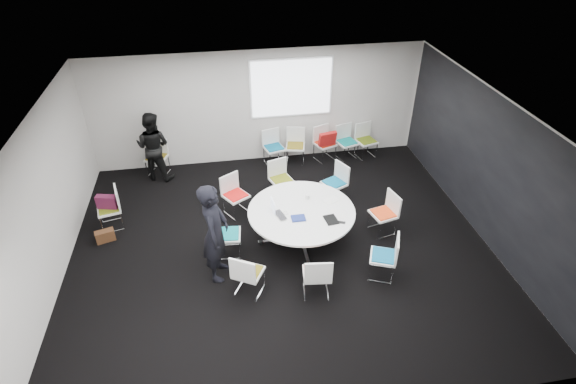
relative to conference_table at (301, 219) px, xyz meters
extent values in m
cube|color=black|center=(-0.42, -0.14, -0.54)|extent=(8.00, 7.00, 0.04)
cube|color=white|center=(-0.42, -0.14, 2.30)|extent=(8.00, 7.00, 0.04)
cube|color=#B6B0AB|center=(-0.42, 3.38, 0.88)|extent=(8.00, 0.04, 2.80)
cube|color=#B6B0AB|center=(-0.42, -3.66, 0.88)|extent=(8.00, 0.04, 2.80)
cube|color=#B6B0AB|center=(-4.44, -0.14, 0.88)|extent=(0.04, 7.00, 2.80)
cube|color=#B6B0AB|center=(3.60, -0.14, 0.88)|extent=(0.04, 7.00, 2.80)
cube|color=black|center=(3.57, -0.14, 0.88)|extent=(0.01, 6.94, 2.74)
cube|color=silver|center=(0.00, 0.00, -0.48)|extent=(0.90, 0.90, 0.08)
cylinder|color=silver|center=(0.00, 0.00, -0.15)|extent=(0.10, 0.10, 0.65)
cylinder|color=white|center=(0.00, 0.00, 0.19)|extent=(2.05, 2.05, 0.04)
cube|color=white|center=(0.38, 3.32, 1.33)|extent=(1.90, 0.03, 1.35)
cube|color=silver|center=(1.65, -0.02, -0.31)|extent=(0.51, 0.51, 0.42)
cube|color=white|center=(1.65, -0.02, -0.08)|extent=(0.54, 0.55, 0.04)
cube|color=red|center=(1.65, -0.02, -0.05)|extent=(0.46, 0.48, 0.03)
cube|color=white|center=(1.86, 0.03, 0.15)|extent=(0.14, 0.46, 0.42)
cube|color=silver|center=(0.97, 1.22, -0.31)|extent=(0.56, 0.56, 0.42)
cube|color=white|center=(0.97, 1.22, -0.08)|extent=(0.60, 0.61, 0.04)
cube|color=#085C81|center=(0.97, 1.22, -0.05)|extent=(0.52, 0.53, 0.03)
cube|color=white|center=(1.16, 1.31, 0.15)|extent=(0.23, 0.43, 0.42)
cube|color=silver|center=(-0.15, 1.53, -0.31)|extent=(0.53, 0.53, 0.42)
cube|color=white|center=(-0.15, 1.53, -0.08)|extent=(0.58, 0.56, 0.04)
cube|color=#676D14|center=(-0.15, 1.53, -0.05)|extent=(0.50, 0.49, 0.03)
cube|color=white|center=(-0.21, 1.73, 0.15)|extent=(0.45, 0.18, 0.42)
cube|color=silver|center=(-1.18, 1.10, -0.31)|extent=(0.58, 0.58, 0.42)
cube|color=white|center=(-1.18, 1.10, -0.08)|extent=(0.62, 0.62, 0.04)
cube|color=red|center=(-1.18, 1.10, -0.05)|extent=(0.54, 0.53, 0.03)
cube|color=white|center=(-1.30, 1.28, 0.15)|extent=(0.41, 0.28, 0.42)
cube|color=silver|center=(-1.41, -0.15, -0.31)|extent=(0.46, 0.46, 0.42)
cube|color=white|center=(-1.41, -0.15, -0.08)|extent=(0.48, 0.50, 0.04)
cube|color=#07797F|center=(-1.41, -0.15, -0.05)|extent=(0.42, 0.43, 0.03)
cube|color=white|center=(-1.62, -0.13, 0.15)|extent=(0.08, 0.46, 0.42)
cube|color=silver|center=(-1.14, -1.19, -0.31)|extent=(0.57, 0.57, 0.42)
cube|color=white|center=(-1.14, -1.19, -0.08)|extent=(0.62, 0.61, 0.04)
cube|color=#6F6014|center=(-1.14, -1.19, -0.05)|extent=(0.53, 0.53, 0.03)
cube|color=white|center=(-1.24, -1.37, 0.15)|extent=(0.42, 0.26, 0.42)
cube|color=silver|center=(-0.01, -1.42, -0.31)|extent=(0.47, 0.47, 0.42)
cube|color=white|center=(-0.01, -1.42, -0.08)|extent=(0.51, 0.49, 0.04)
cube|color=red|center=(-0.01, -1.42, -0.05)|extent=(0.44, 0.43, 0.03)
cube|color=white|center=(-0.03, -1.62, 0.15)|extent=(0.46, 0.09, 0.42)
cube|color=silver|center=(1.23, -1.19, -0.31)|extent=(0.55, 0.55, 0.42)
cube|color=white|center=(1.23, -1.19, -0.08)|extent=(0.58, 0.59, 0.04)
cube|color=#0B5C85|center=(1.23, -1.19, -0.05)|extent=(0.50, 0.51, 0.03)
cube|color=white|center=(1.43, -1.27, 0.15)|extent=(0.21, 0.44, 0.42)
cube|color=silver|center=(-0.10, 3.01, -0.31)|extent=(0.51, 0.51, 0.42)
cube|color=white|center=(-0.10, 3.01, -0.08)|extent=(0.56, 0.54, 0.04)
cube|color=#095A7D|center=(-0.10, 3.01, -0.05)|extent=(0.48, 0.47, 0.03)
cube|color=white|center=(-0.15, 3.21, 0.15)|extent=(0.45, 0.15, 0.42)
cube|color=silver|center=(0.43, 3.01, -0.31)|extent=(0.50, 0.50, 0.42)
cube|color=white|center=(0.43, 3.01, -0.08)|extent=(0.55, 0.53, 0.04)
cube|color=brown|center=(0.43, 3.01, -0.05)|extent=(0.48, 0.46, 0.03)
cube|color=white|center=(0.48, 3.22, 0.15)|extent=(0.46, 0.14, 0.42)
cube|color=silver|center=(1.20, 3.01, -0.31)|extent=(0.55, 0.55, 0.42)
cube|color=white|center=(1.20, 3.01, -0.08)|extent=(0.59, 0.58, 0.04)
cube|color=red|center=(1.20, 3.01, -0.05)|extent=(0.51, 0.50, 0.03)
cube|color=white|center=(1.12, 3.21, 0.15)|extent=(0.44, 0.20, 0.42)
cube|color=silver|center=(1.77, 2.99, -0.31)|extent=(0.53, 0.53, 0.42)
cube|color=white|center=(1.77, 2.99, -0.08)|extent=(0.57, 0.56, 0.04)
cube|color=#0B827E|center=(1.77, 2.99, -0.05)|extent=(0.50, 0.48, 0.03)
cube|color=white|center=(1.71, 3.19, 0.15)|extent=(0.45, 0.17, 0.42)
cube|color=silver|center=(2.27, 2.98, -0.31)|extent=(0.51, 0.51, 0.42)
cube|color=white|center=(2.27, 2.98, -0.08)|extent=(0.56, 0.54, 0.04)
cube|color=#576814|center=(2.27, 2.98, -0.05)|extent=(0.48, 0.47, 0.03)
cube|color=white|center=(2.22, 3.19, 0.15)|extent=(0.45, 0.15, 0.42)
cube|color=silver|center=(-3.75, 1.07, -0.31)|extent=(0.51, 0.51, 0.42)
cube|color=white|center=(-3.75, 1.07, -0.08)|extent=(0.53, 0.55, 0.04)
cube|color=olive|center=(-3.75, 1.07, -0.05)|extent=(0.46, 0.48, 0.03)
cube|color=white|center=(-3.54, 1.12, 0.15)|extent=(0.14, 0.46, 0.42)
cube|color=silver|center=(-2.95, 3.01, -0.31)|extent=(0.54, 0.54, 0.42)
cube|color=white|center=(-2.95, 3.01, -0.08)|extent=(0.58, 0.57, 0.04)
cube|color=olive|center=(-2.95, 3.01, -0.05)|extent=(0.51, 0.50, 0.03)
cube|color=white|center=(-2.87, 3.21, 0.15)|extent=(0.44, 0.19, 0.42)
imported|color=black|center=(-1.63, -0.68, 0.43)|extent=(0.59, 0.77, 1.90)
imported|color=black|center=(-2.95, 2.86, 0.32)|extent=(0.98, 0.87, 1.67)
imported|color=#333338|center=(-0.38, -0.09, 0.22)|extent=(0.30, 0.38, 0.03)
cube|color=silver|center=(-0.54, 0.07, 0.34)|extent=(0.05, 0.30, 0.22)
cube|color=black|center=(0.48, -0.39, 0.22)|extent=(0.26, 0.33, 0.02)
cube|color=navy|center=(-0.11, -0.24, 0.22)|extent=(0.26, 0.20, 0.03)
cube|color=white|center=(0.63, 0.23, 0.21)|extent=(0.36, 0.32, 0.00)
cube|color=white|center=(0.65, -0.21, 0.21)|extent=(0.36, 0.33, 0.00)
cylinder|color=white|center=(0.19, 0.36, 0.26)|extent=(0.08, 0.08, 0.09)
cube|color=black|center=(0.65, -0.49, 0.22)|extent=(0.16, 0.12, 0.01)
cube|color=#561733|center=(-3.75, 1.07, 0.10)|extent=(0.42, 0.23, 0.28)
cube|color=#4B2C18|center=(-3.82, 0.62, -0.40)|extent=(0.39, 0.26, 0.24)
cube|color=#AB1615|center=(1.20, 2.80, 0.18)|extent=(0.46, 0.25, 0.36)
camera|label=1|loc=(-1.39, -6.69, 5.33)|focal=28.00mm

